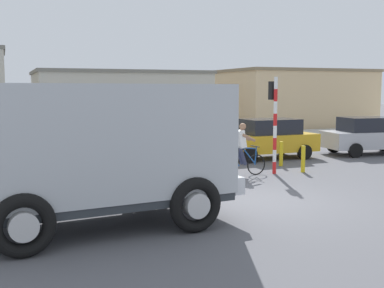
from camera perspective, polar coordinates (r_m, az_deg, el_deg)
ground_plane at (r=12.56m, az=7.38°, el=-6.51°), size 120.00×120.00×0.00m
sidewalk_far at (r=25.39m, az=-7.67°, el=0.23°), size 80.00×5.00×0.16m
truck_foreground at (r=10.01m, az=-11.04°, el=-0.19°), size 5.64×3.23×2.90m
cyclist at (r=15.76m, az=5.87°, el=-0.66°), size 1.73×0.50×1.72m
traffic_light_pole at (r=16.34m, az=9.56°, el=3.77°), size 0.24×0.43×3.20m
car_red_near at (r=19.22m, az=-13.31°, el=0.34°), size 4.05×1.98×1.60m
car_white_mid at (r=19.94m, az=8.82°, el=0.65°), size 4.04×1.95×1.60m
car_far_side at (r=22.35m, az=20.01°, el=0.95°), size 4.18×2.25×1.60m
bollard_near at (r=16.91m, az=12.84°, el=-1.72°), size 0.14×0.14×0.90m
bollard_far at (r=18.07m, az=10.36°, el=-1.14°), size 0.14×0.14×0.90m
building_mid_block at (r=32.78m, az=-8.60°, el=4.93°), size 10.70×8.04×3.95m
building_corner_right at (r=36.92m, az=11.77°, el=5.22°), size 10.22×7.01×4.19m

